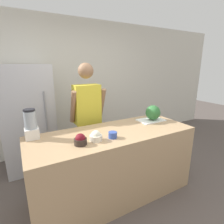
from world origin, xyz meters
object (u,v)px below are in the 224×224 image
Objects in this scene: person at (88,119)px; bowl_small_blue at (113,135)px; refrigerator at (28,118)px; blender at (31,125)px; bowl_cherries at (80,140)px; bowl_cream at (96,137)px; watermelon at (153,113)px.

person reaches higher than bowl_small_blue.
refrigerator is 1.67m from bowl_small_blue.
blender is (-0.83, -0.39, 0.15)m from person.
bowl_cherries is (-0.40, -0.82, 0.04)m from person.
bowl_cherries is at bearing 178.18° from bowl_small_blue.
refrigerator is at bearing 88.67° from blender.
blender is at bearing -154.77° from person.
bowl_small_blue is (-0.01, -0.83, 0.03)m from person.
bowl_cherries is at bearing -115.93° from person.
refrigerator is 1.52m from bowl_cherries.
bowl_small_blue is (0.20, -0.02, -0.01)m from bowl_cream.
blender is (-0.43, 0.43, 0.11)m from bowl_cherries.
refrigerator reaches higher than blender.
bowl_cream is at bearing -34.18° from blender.
person reaches higher than bowl_cream.
bowl_cream is (-0.21, -0.80, 0.04)m from person.
refrigerator reaches higher than bowl_cherries.
blender reaches higher than watermelon.
bowl_small_blue is 0.29× the size of blender.
person is 17.52× the size of bowl_small_blue.
watermelon is 1.62× the size of bowl_cherries.
blender is (-0.81, 0.44, 0.12)m from bowl_small_blue.
person is 0.91m from bowl_cherries.
watermelon is 1.26m from bowl_cherries.
watermelon is at bearing -36.10° from refrigerator.
person is 5.07× the size of blender.
bowl_cream is (-1.05, -0.26, -0.08)m from watermelon.
refrigerator is 1.06m from blender.
blender is at bearing 151.58° from bowl_small_blue.
bowl_small_blue is at bearing -6.70° from bowl_cream.
blender is at bearing 174.57° from watermelon.
person is 1.01m from watermelon.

